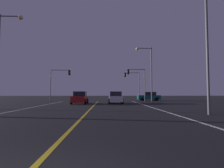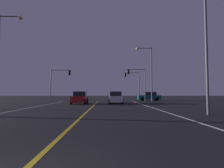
% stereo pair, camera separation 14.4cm
% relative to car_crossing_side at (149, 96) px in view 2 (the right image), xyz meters
% --- Properties ---
extents(lane_edge_right, '(0.16, 35.36, 0.01)m').
position_rel_car_crossing_side_xyz_m(lane_edge_right, '(-3.66, -20.54, -0.82)').
color(lane_edge_right, silver).
rests_on(lane_edge_right, ground).
extents(lane_edge_left, '(0.16, 35.36, 0.01)m').
position_rel_car_crossing_side_xyz_m(lane_edge_left, '(-16.00, -20.54, -0.82)').
color(lane_edge_left, silver).
rests_on(lane_edge_left, ground).
extents(lane_center_divider, '(0.16, 35.36, 0.01)m').
position_rel_car_crossing_side_xyz_m(lane_center_divider, '(-9.83, -20.54, -0.82)').
color(lane_center_divider, gold).
rests_on(lane_center_divider, ground).
extents(car_crossing_side, '(4.30, 2.02, 1.70)m').
position_rel_car_crossing_side_xyz_m(car_crossing_side, '(0.00, 0.00, 0.00)').
color(car_crossing_side, black).
rests_on(car_crossing_side, ground).
extents(car_ahead_far, '(2.02, 4.30, 1.70)m').
position_rel_car_crossing_side_xyz_m(car_ahead_far, '(-7.02, -8.72, 0.00)').
color(car_ahead_far, black).
rests_on(car_ahead_far, ground).
extents(car_oncoming, '(2.02, 4.30, 1.70)m').
position_rel_car_crossing_side_xyz_m(car_oncoming, '(-11.98, -9.80, 0.00)').
color(car_oncoming, black).
rests_on(car_oncoming, ground).
extents(traffic_light_near_right, '(3.30, 0.36, 5.84)m').
position_rel_car_crossing_side_xyz_m(traffic_light_near_right, '(-2.84, -2.36, 3.50)').
color(traffic_light_near_right, '#4C4C51').
rests_on(traffic_light_near_right, ground).
extents(traffic_light_near_left, '(3.66, 0.36, 5.65)m').
position_rel_car_crossing_side_xyz_m(traffic_light_near_left, '(-16.62, -2.36, 3.39)').
color(traffic_light_near_left, '#4C4C51').
rests_on(traffic_light_near_left, ground).
extents(traffic_light_far_right, '(3.27, 0.36, 5.86)m').
position_rel_car_crossing_side_xyz_m(traffic_light_far_right, '(-2.83, 3.14, 3.51)').
color(traffic_light_far_right, '#4C4C51').
rests_on(traffic_light_far_right, ground).
extents(street_lamp_right_near, '(2.50, 0.44, 8.51)m').
position_rel_car_crossing_side_xyz_m(street_lamp_right_near, '(-1.93, -22.64, 4.56)').
color(street_lamp_right_near, '#4C4C51').
rests_on(street_lamp_right_near, ground).
extents(street_lamp_left_mid, '(2.22, 0.44, 8.78)m').
position_rel_car_crossing_side_xyz_m(street_lamp_left_mid, '(-17.82, -18.06, 4.68)').
color(street_lamp_left_mid, '#4C4C51').
rests_on(street_lamp_left_mid, ground).
extents(street_lamp_right_far, '(2.51, 0.44, 8.57)m').
position_rel_car_crossing_side_xyz_m(street_lamp_right_far, '(-1.93, -7.42, 4.60)').
color(street_lamp_right_far, '#4C4C51').
rests_on(street_lamp_right_far, ground).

